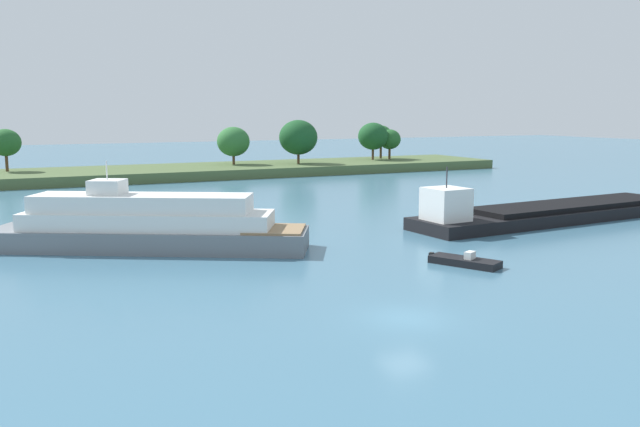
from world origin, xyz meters
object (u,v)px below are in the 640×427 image
Objects in this scene: small_motorboat at (464,261)px; fishing_skiff at (429,194)px; cargo_barge at (555,211)px; white_riverboat at (148,226)px.

small_motorboat is 37.95m from fishing_skiff.
fishing_skiff is 20.97m from cargo_barge.
small_motorboat is 0.15× the size of cargo_barge.
white_riverboat is 42.03m from fishing_skiff.
fishing_skiff is at bearing 89.69° from cargo_barge.
fishing_skiff is at bearing 58.80° from small_motorboat.
cargo_barge is (37.88, -3.05, -0.92)m from white_riverboat.
small_motorboat is at bearing -38.42° from white_riverboat.
small_motorboat reaches higher than fishing_skiff.
cargo_barge reaches higher than fishing_skiff.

